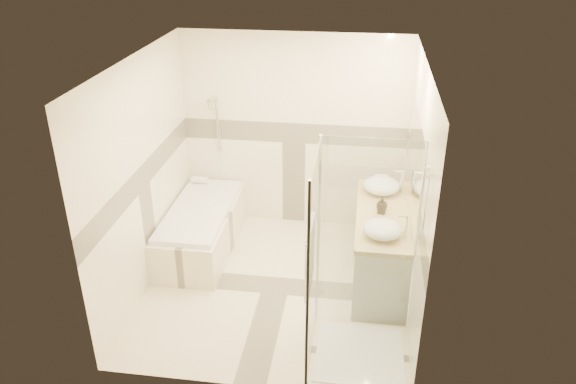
# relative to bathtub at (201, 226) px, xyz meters

# --- Properties ---
(room) EXTENTS (2.82, 3.02, 2.52)m
(room) POSITION_rel_bathtub_xyz_m (1.08, -0.64, 0.95)
(room) COLOR beige
(room) RESTS_ON ground
(bathtub) EXTENTS (0.75, 1.70, 0.56)m
(bathtub) POSITION_rel_bathtub_xyz_m (0.00, 0.00, 0.00)
(bathtub) COLOR #F0E3C0
(bathtub) RESTS_ON ground
(vanity) EXTENTS (0.58, 1.62, 0.85)m
(vanity) POSITION_rel_bathtub_xyz_m (2.15, -0.35, 0.12)
(vanity) COLOR white
(vanity) RESTS_ON ground
(shower_enclosure) EXTENTS (0.96, 0.93, 2.04)m
(shower_enclosure) POSITION_rel_bathtub_xyz_m (1.86, -1.62, 0.20)
(shower_enclosure) COLOR #F0E3C0
(shower_enclosure) RESTS_ON ground
(vessel_sink_near) EXTENTS (0.42, 0.42, 0.17)m
(vessel_sink_near) POSITION_rel_bathtub_xyz_m (2.13, 0.14, 0.63)
(vessel_sink_near) COLOR white
(vessel_sink_near) RESTS_ON vanity
(vessel_sink_far) EXTENTS (0.39, 0.39, 0.16)m
(vessel_sink_far) POSITION_rel_bathtub_xyz_m (2.13, -0.84, 0.62)
(vessel_sink_far) COLOR white
(vessel_sink_far) RESTS_ON vanity
(faucet_near) EXTENTS (0.12, 0.03, 0.29)m
(faucet_near) POSITION_rel_bathtub_xyz_m (2.35, 0.14, 0.71)
(faucet_near) COLOR silver
(faucet_near) RESTS_ON vanity
(faucet_far) EXTENTS (0.10, 0.03, 0.25)m
(faucet_far) POSITION_rel_bathtub_xyz_m (2.35, -0.84, 0.69)
(faucet_far) COLOR silver
(faucet_far) RESTS_ON vanity
(amenity_bottle_a) EXTENTS (0.09, 0.09, 0.18)m
(amenity_bottle_a) POSITION_rel_bathtub_xyz_m (2.13, -0.36, 0.63)
(amenity_bottle_a) COLOR black
(amenity_bottle_a) RESTS_ON vanity
(amenity_bottle_b) EXTENTS (0.16, 0.16, 0.15)m
(amenity_bottle_b) POSITION_rel_bathtub_xyz_m (2.13, -0.30, 0.62)
(amenity_bottle_b) COLOR black
(amenity_bottle_b) RESTS_ON vanity
(folded_towels) EXTENTS (0.15, 0.26, 0.08)m
(folded_towels) POSITION_rel_bathtub_xyz_m (2.13, 0.33, 0.58)
(folded_towels) COLOR white
(folded_towels) RESTS_ON vanity
(rolled_towel) EXTENTS (0.20, 0.09, 0.09)m
(rolled_towel) POSITION_rel_bathtub_xyz_m (-0.19, 0.66, 0.30)
(rolled_towel) COLOR white
(rolled_towel) RESTS_ON bathtub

